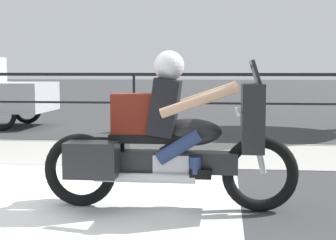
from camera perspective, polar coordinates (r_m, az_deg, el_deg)
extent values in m
plane|color=#38383A|center=(5.13, -13.75, -9.67)|extent=(120.00, 120.00, 0.00)
cube|color=#A8A59E|center=(8.34, -5.73, -3.58)|extent=(44.00, 2.40, 0.01)
cube|color=silver|center=(4.93, -13.90, -10.26)|extent=(3.66, 6.00, 0.01)
cube|color=black|center=(9.84, -3.81, 5.07)|extent=(36.00, 0.04, 0.06)
cube|color=black|center=(9.86, -3.79, 1.92)|extent=(36.00, 0.03, 0.04)
cylinder|color=black|center=(9.87, -3.79, 1.55)|extent=(0.05, 0.05, 1.27)
torus|color=black|center=(4.94, 10.16, -5.90)|extent=(0.72, 0.11, 0.72)
torus|color=black|center=(5.12, -9.69, -5.48)|extent=(0.72, 0.11, 0.72)
cube|color=#232326|center=(4.94, 0.05, -4.64)|extent=(1.32, 0.22, 0.20)
cube|color=silver|center=(4.95, 0.45, -5.22)|extent=(0.34, 0.26, 0.26)
ellipsoid|color=#232326|center=(4.88, 2.48, -1.35)|extent=(0.61, 0.30, 0.26)
cube|color=black|center=(4.93, -1.96, -1.99)|extent=(0.76, 0.28, 0.08)
cube|color=#232326|center=(4.86, 9.33, 0.33)|extent=(0.20, 0.58, 0.63)
cube|color=#1E232B|center=(4.84, 9.64, 5.21)|extent=(0.10, 0.49, 0.24)
cylinder|color=silver|center=(4.85, 7.68, 0.93)|extent=(0.04, 0.70, 0.04)
cylinder|color=silver|center=(4.84, -2.63, -6.44)|extent=(0.95, 0.09, 0.09)
cube|color=#232326|center=(4.82, -8.44, -4.37)|extent=(0.48, 0.28, 0.33)
cube|color=#232326|center=(5.28, -7.12, -3.47)|extent=(0.48, 0.28, 0.33)
cylinder|color=silver|center=(4.89, 9.86, -2.82)|extent=(0.18, 0.06, 0.54)
cube|color=black|center=(4.88, -0.36, 1.44)|extent=(0.31, 0.36, 0.56)
sphere|color=tan|center=(4.86, 0.11, 5.78)|extent=(0.23, 0.23, 0.23)
sphere|color=silver|center=(4.86, 0.11, 6.02)|extent=(0.29, 0.29, 0.29)
cylinder|color=navy|center=(4.75, 1.24, -2.99)|extent=(0.44, 0.13, 0.34)
cylinder|color=navy|center=(4.77, 3.03, -5.03)|extent=(0.11, 0.11, 0.16)
cube|color=black|center=(4.79, 3.63, -5.97)|extent=(0.20, 0.10, 0.09)
cylinder|color=navy|center=(5.05, 1.54, -2.48)|extent=(0.44, 0.13, 0.34)
cylinder|color=navy|center=(5.07, 3.23, -4.40)|extent=(0.11, 0.11, 0.16)
cube|color=black|center=(5.08, 3.79, -5.28)|extent=(0.20, 0.10, 0.09)
cylinder|color=tan|center=(4.55, 3.49, 2.15)|extent=(0.71, 0.09, 0.32)
cylinder|color=tan|center=(5.14, 3.81, 2.56)|extent=(0.71, 0.09, 0.32)
cube|color=maroon|center=(4.93, -3.82, 0.65)|extent=(0.40, 0.26, 0.39)
torus|color=black|center=(11.71, -18.09, 0.63)|extent=(0.74, 0.11, 0.74)
torus|color=black|center=(13.10, -15.36, 1.22)|extent=(0.74, 0.11, 0.74)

